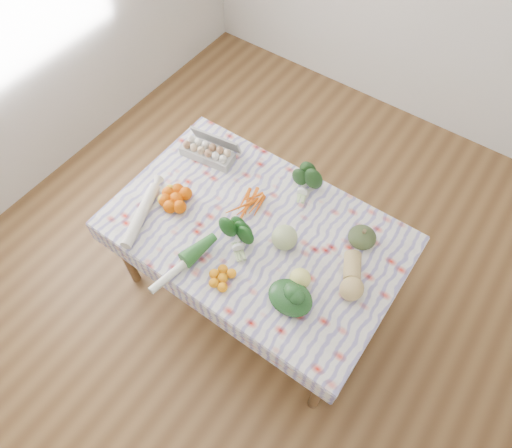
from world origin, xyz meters
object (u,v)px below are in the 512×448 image
dining_table (256,237)px  cabbage (285,238)px  kabocha_squash (362,237)px  butternut_squash (352,276)px  grapefruit (300,279)px  egg_carton (207,153)px

dining_table → cabbage: size_ratio=11.15×
kabocha_squash → butternut_squash: 0.26m
grapefruit → egg_carton: bearing=156.6°
cabbage → grapefruit: size_ratio=1.28×
dining_table → egg_carton: (-0.56, 0.27, 0.13)m
dining_table → egg_carton: 0.64m
butternut_squash → egg_carton: bearing=141.8°
dining_table → grapefruit: (0.38, -0.14, 0.14)m
dining_table → kabocha_squash: kabocha_squash is taller
butternut_squash → dining_table: bearing=156.0°
dining_table → kabocha_squash: size_ratio=10.25×
grapefruit → cabbage: bearing=142.4°
egg_carton → grapefruit: size_ratio=3.03×
kabocha_squash → egg_carton: bearing=-179.7°
cabbage → kabocha_squash: bearing=37.3°
egg_carton → grapefruit: 1.03m
butternut_squash → kabocha_squash: bearing=79.7°
cabbage → grapefruit: bearing=-37.6°
egg_carton → kabocha_squash: bearing=-8.1°
kabocha_squash → butternut_squash: (0.07, -0.24, 0.01)m
egg_carton → cabbage: bearing=-27.2°
dining_table → egg_carton: size_ratio=4.70×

